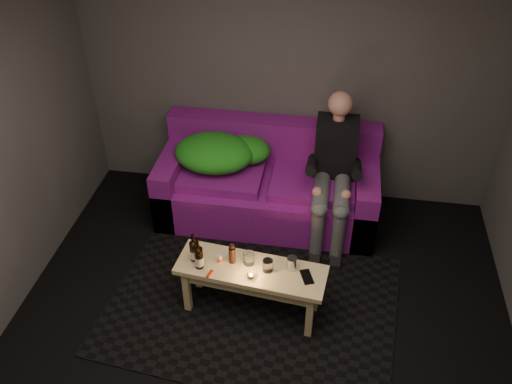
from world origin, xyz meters
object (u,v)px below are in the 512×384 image
person (334,168)px  coffee_table (251,276)px  beer_bottle_a (194,251)px  beer_bottle_b (199,257)px  sofa (268,185)px  steel_cup (292,263)px

person → coffee_table: (-0.57, -1.12, -0.32)m
beer_bottle_a → beer_bottle_b: (0.06, -0.07, 0.01)m
sofa → beer_bottle_b: bearing=-104.7°
coffee_table → steel_cup: steel_cup is taller
sofa → beer_bottle_a: bearing=-107.9°
person → steel_cup: size_ratio=12.34×
coffee_table → beer_bottle_b: (-0.40, -0.05, 0.19)m
steel_cup → sofa: bearing=106.0°
sofa → person: (0.61, -0.17, 0.39)m
coffee_table → beer_bottle_b: beer_bottle_b is taller
sofa → steel_cup: (0.36, -1.24, 0.21)m
beer_bottle_a → steel_cup: (0.76, 0.02, -0.04)m
beer_bottle_b → sofa: bearing=75.3°
sofa → beer_bottle_b: 1.41m
person → sofa: bearing=164.6°
beer_bottle_b → steel_cup: size_ratio=2.50×
person → beer_bottle_b: person is taller
sofa → person: person is taller
sofa → coffee_table: size_ratio=1.72×
person → coffee_table: 1.29m
steel_cup → beer_bottle_b: bearing=-172.3°
beer_bottle_a → coffee_table: bearing=-2.8°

